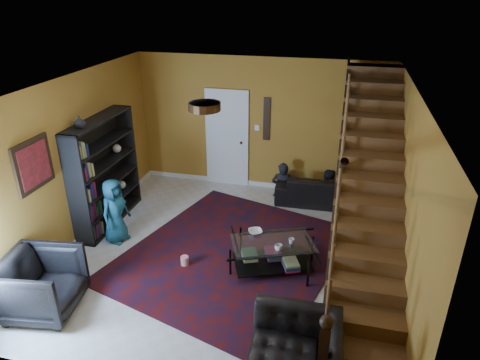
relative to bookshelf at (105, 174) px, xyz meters
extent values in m
plane|color=beige|center=(2.40, -0.60, -0.96)|extent=(5.50, 5.50, 0.00)
plane|color=#AB7E26|center=(2.40, 2.15, 0.44)|extent=(5.20, 0.00, 5.20)
plane|color=#AB7E26|center=(2.40, -3.35, 0.44)|extent=(5.20, 0.00, 5.20)
plane|color=#AB7E26|center=(-0.20, -0.60, 0.44)|extent=(0.00, 5.50, 5.50)
plane|color=#AB7E26|center=(5.00, -0.60, 0.44)|extent=(0.00, 5.50, 5.50)
plane|color=white|center=(2.40, -0.60, 1.84)|extent=(5.50, 5.50, 0.00)
cube|color=silver|center=(2.40, 2.14, -0.91)|extent=(5.20, 0.02, 0.10)
cube|color=silver|center=(-0.19, -0.60, -0.91)|extent=(0.02, 5.50, 0.10)
cube|color=#AB7E26|center=(4.53, -0.60, 0.36)|extent=(0.95, 4.92, 2.83)
cube|color=black|center=(4.07, -0.60, 0.44)|extent=(0.04, 5.02, 3.02)
cylinder|color=black|center=(4.10, -0.60, 0.89)|extent=(0.07, 4.20, 2.44)
cube|color=black|center=(0.00, 0.00, 0.04)|extent=(0.35, 1.80, 2.00)
cube|color=black|center=(0.00, 0.00, -0.56)|extent=(0.35, 1.72, 0.03)
cube|color=black|center=(0.00, 0.00, 0.20)|extent=(0.35, 1.72, 0.03)
cube|color=silver|center=(1.70, 2.12, 0.06)|extent=(0.82, 0.05, 2.05)
cube|color=maroon|center=(-0.17, -1.50, 0.79)|extent=(0.04, 0.74, 0.74)
cube|color=black|center=(2.55, 2.13, 0.59)|extent=(0.14, 0.03, 0.90)
cylinder|color=#3F2814|center=(2.40, -1.40, 1.78)|extent=(0.40, 0.40, 0.10)
cube|color=#400C0B|center=(2.52, -0.54, -0.96)|extent=(4.07, 4.38, 0.02)
imported|color=black|center=(3.90, 1.70, -0.67)|extent=(2.06, 0.86, 0.59)
imported|color=black|center=(0.35, -2.42, -0.53)|extent=(1.08, 1.05, 0.86)
imported|color=black|center=(2.99, 1.75, -0.81)|extent=(0.46, 0.31, 1.22)
imported|color=black|center=(3.90, 1.75, -0.83)|extent=(0.60, 0.48, 1.16)
imported|color=#1B5668|center=(0.45, -0.58, -0.38)|extent=(0.49, 0.64, 1.16)
cube|color=black|center=(2.62, -1.08, -0.73)|extent=(0.04, 0.04, 0.47)
cube|color=black|center=(3.80, -1.08, -0.73)|extent=(0.04, 0.04, 0.47)
cube|color=black|center=(2.62, -0.41, -0.73)|extent=(0.04, 0.04, 0.47)
cube|color=black|center=(3.80, -0.41, -0.73)|extent=(0.04, 0.04, 0.47)
cube|color=black|center=(3.21, -0.74, -0.84)|extent=(1.35, 1.07, 0.02)
cube|color=silver|center=(3.21, -0.74, -0.50)|extent=(1.43, 1.15, 0.02)
imported|color=#999999|center=(3.33, -0.93, -0.44)|extent=(0.15, 0.15, 0.10)
imported|color=#999999|center=(3.49, -0.70, -0.45)|extent=(0.11, 0.11, 0.08)
imported|color=#999999|center=(2.89, -0.54, -0.46)|extent=(0.29, 0.29, 0.05)
imported|color=#999999|center=(0.00, -0.50, 1.13)|extent=(0.18, 0.18, 0.19)
cylinder|color=red|center=(1.85, -1.01, -0.87)|extent=(0.17, 0.17, 0.15)
camera|label=1|loc=(4.04, -6.26, 3.17)|focal=32.00mm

